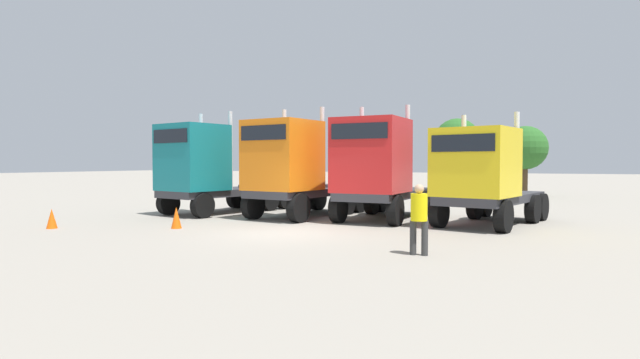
% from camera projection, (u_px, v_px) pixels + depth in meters
% --- Properties ---
extents(ground, '(200.00, 200.00, 0.00)m').
position_uv_depth(ground, '(284.00, 233.00, 16.30)').
color(ground, gray).
extents(semi_truck_teal, '(3.71, 6.68, 4.43)m').
position_uv_depth(semi_truck_teal, '(205.00, 169.00, 22.16)').
color(semi_truck_teal, '#333338').
rests_on(semi_truck_teal, ground).
extents(semi_truck_orange, '(3.32, 6.22, 4.47)m').
position_uv_depth(semi_truck_orange, '(292.00, 168.00, 20.55)').
color(semi_truck_orange, '#333338').
rests_on(semi_truck_orange, ground).
extents(semi_truck_red, '(2.67, 5.95, 4.46)m').
position_uv_depth(semi_truck_red, '(377.00, 168.00, 19.51)').
color(semi_truck_red, '#333338').
rests_on(semi_truck_red, ground).
extents(semi_truck_yellow, '(3.68, 6.08, 3.99)m').
position_uv_depth(semi_truck_yellow, '(482.00, 176.00, 17.81)').
color(semi_truck_yellow, '#333338').
rests_on(semi_truck_yellow, ground).
extents(visitor_in_hivis, '(0.45, 0.42, 1.72)m').
position_uv_depth(visitor_in_hivis, '(419.00, 214.00, 12.38)').
color(visitor_in_hivis, '#353535').
rests_on(visitor_in_hivis, ground).
extents(traffic_cone_near, '(0.36, 0.36, 0.67)m').
position_uv_depth(traffic_cone_near, '(52.00, 219.00, 17.42)').
color(traffic_cone_near, '#F2590C').
rests_on(traffic_cone_near, ground).
extents(traffic_cone_mid, '(0.36, 0.36, 0.73)m').
position_uv_depth(traffic_cone_mid, '(176.00, 218.00, 17.44)').
color(traffic_cone_mid, '#F2590C').
rests_on(traffic_cone_mid, ground).
extents(oak_far_left, '(2.84, 2.84, 5.40)m').
position_uv_depth(oak_far_left, '(388.00, 141.00, 40.26)').
color(oak_far_left, '#4C3823').
rests_on(oak_far_left, ground).
extents(oak_far_centre, '(3.27, 3.27, 5.42)m').
position_uv_depth(oak_far_centre, '(457.00, 141.00, 36.91)').
color(oak_far_centre, '#4C3823').
rests_on(oak_far_centre, ground).
extents(oak_far_right, '(2.89, 2.89, 4.67)m').
position_uv_depth(oak_far_right, '(525.00, 148.00, 34.03)').
color(oak_far_right, '#4C3823').
rests_on(oak_far_right, ground).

